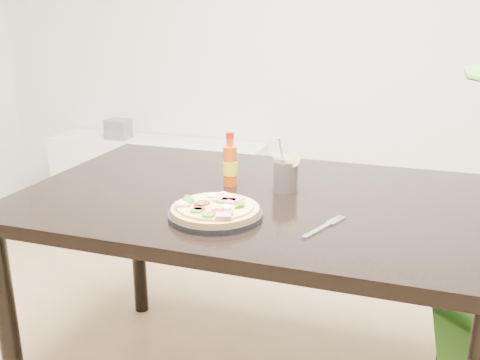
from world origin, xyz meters
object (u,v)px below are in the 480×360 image
(dining_table, at_px, (252,219))
(plate, at_px, (215,215))
(cola_cup, at_px, (286,174))
(fork, at_px, (325,226))
(media_console, at_px, (157,178))
(pizza, at_px, (215,208))
(hot_sauce_bottle, at_px, (230,165))

(dining_table, distance_m, plate, 0.24)
(cola_cup, bearing_deg, plate, -113.31)
(dining_table, bearing_deg, fork, -36.84)
(fork, bearing_deg, media_console, 151.11)
(cola_cup, distance_m, media_console, 1.94)
(plate, relative_size, pizza, 1.07)
(pizza, bearing_deg, fork, 5.65)
(fork, xyz_separation_m, media_console, (-1.37, 1.68, -0.50))
(cola_cup, height_order, fork, cola_cup)
(cola_cup, height_order, media_console, cola_cup)
(plate, relative_size, media_console, 0.18)
(pizza, bearing_deg, hot_sauce_bottle, 101.19)
(plate, distance_m, media_console, 2.08)
(hot_sauce_bottle, xyz_separation_m, cola_cup, (0.18, 0.01, -0.02))
(hot_sauce_bottle, bearing_deg, pizza, -78.81)
(cola_cup, bearing_deg, fork, -56.30)
(dining_table, bearing_deg, pizza, -99.63)
(media_console, bearing_deg, pizza, -57.79)
(hot_sauce_bottle, bearing_deg, plate, -78.41)
(dining_table, relative_size, hot_sauce_bottle, 8.04)
(fork, height_order, media_console, fork)
(fork, relative_size, media_console, 0.13)
(dining_table, relative_size, plate, 5.46)
(pizza, relative_size, cola_cup, 1.38)
(cola_cup, relative_size, fork, 0.96)
(pizza, xyz_separation_m, fork, (0.30, 0.03, -0.02))
(cola_cup, bearing_deg, media_console, 130.18)
(hot_sauce_bottle, distance_m, media_console, 1.84)
(hot_sauce_bottle, height_order, fork, hot_sauce_bottle)
(pizza, height_order, hot_sauce_bottle, hot_sauce_bottle)
(dining_table, xyz_separation_m, media_console, (-1.11, 1.49, -0.42))
(dining_table, xyz_separation_m, fork, (0.26, -0.19, 0.09))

